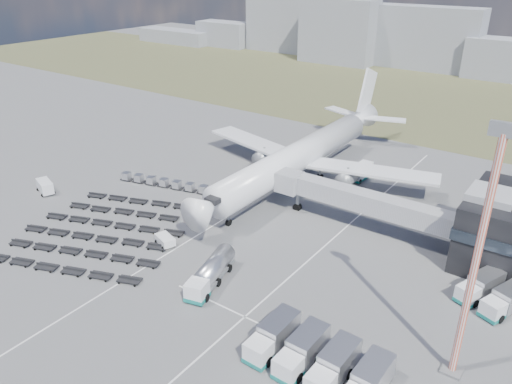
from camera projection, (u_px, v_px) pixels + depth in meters
The scene contains 15 objects.
ground at pixel (192, 249), 75.38m from camera, with size 420.00×420.00×0.00m, color #565659.
grass_strip at pixel (429, 98), 156.36m from camera, with size 420.00×90.00×0.01m, color #454529.
lane_markings at pixel (256, 261), 72.44m from camera, with size 47.12×110.00×0.01m.
jet_bridge at pixel (350, 198), 79.90m from camera, with size 30.30×3.80×7.05m.
airliner at pixel (303, 154), 96.97m from camera, with size 51.59×64.53×17.62m.
skyline at pixel (416, 45), 193.91m from camera, with size 301.93×25.30×25.22m.
fuel_tanker at pixel (211, 273), 66.68m from camera, with size 5.15×10.83×3.40m.
pushback_tug at pixel (165, 241), 76.05m from camera, with size 3.43×1.93×1.53m, color white.
utility_van at pixel (45, 187), 92.89m from camera, with size 4.54×2.05×2.40m, color white.
catering_truck at pixel (361, 172), 98.81m from camera, with size 2.70×6.08×2.75m.
service_trucks_near at pixel (317, 359), 52.34m from camera, with size 14.31×8.10×3.14m.
service_trucks_far at pixel (492, 293), 62.75m from camera, with size 8.20×8.87×2.89m.
uld_row at pixel (170, 184), 94.95m from camera, with size 21.77×6.71×1.49m.
baggage_dollies at pixel (101, 231), 79.42m from camera, with size 30.55×30.86×0.77m.
floodlight_mast at pixel (476, 262), 47.20m from camera, with size 2.57×2.12×27.48m.
Camera 1 is at (45.49, -46.86, 39.83)m, focal length 35.00 mm.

